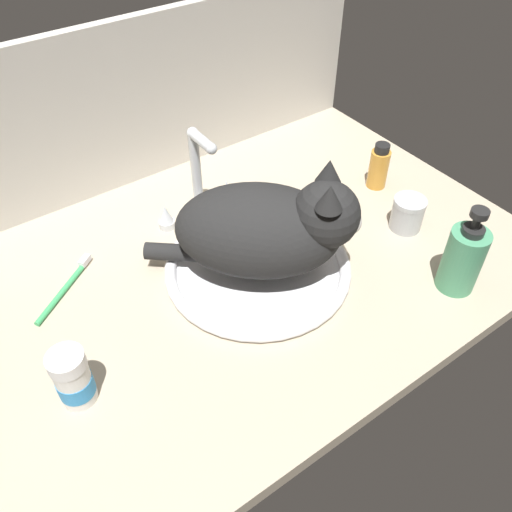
{
  "coord_description": "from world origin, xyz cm",
  "views": [
    {
      "loc": [
        -40.53,
        -59.12,
        73.19
      ],
      "look_at": [
        -0.41,
        -2.73,
        7.0
      ],
      "focal_mm": 37.42,
      "sensor_mm": 36.0,
      "label": 1
    }
  ],
  "objects_px": {
    "cat": "(270,229)",
    "metal_jar": "(407,214)",
    "sink_basin": "(256,268)",
    "pill_bottle": "(73,379)",
    "faucet": "(197,185)",
    "toothbrush": "(66,287)",
    "amber_bottle": "(379,167)",
    "soap_pump_bottle": "(463,258)"
  },
  "relations": [
    {
      "from": "faucet",
      "to": "toothbrush",
      "type": "height_order",
      "value": "faucet"
    },
    {
      "from": "pill_bottle",
      "to": "cat",
      "type": "bearing_deg",
      "value": 6.97
    },
    {
      "from": "sink_basin",
      "to": "toothbrush",
      "type": "relative_size",
      "value": 2.43
    },
    {
      "from": "soap_pump_bottle",
      "to": "toothbrush",
      "type": "xyz_separation_m",
      "value": [
        -0.57,
        0.39,
        -0.06
      ]
    },
    {
      "from": "faucet",
      "to": "soap_pump_bottle",
      "type": "bearing_deg",
      "value": -58.04
    },
    {
      "from": "toothbrush",
      "to": "faucet",
      "type": "bearing_deg",
      "value": 7.63
    },
    {
      "from": "soap_pump_bottle",
      "to": "amber_bottle",
      "type": "bearing_deg",
      "value": 71.47
    },
    {
      "from": "cat",
      "to": "soap_pump_bottle",
      "type": "xyz_separation_m",
      "value": [
        0.25,
        -0.22,
        -0.04
      ]
    },
    {
      "from": "sink_basin",
      "to": "soap_pump_bottle",
      "type": "height_order",
      "value": "soap_pump_bottle"
    },
    {
      "from": "sink_basin",
      "to": "pill_bottle",
      "type": "xyz_separation_m",
      "value": [
        -0.37,
        -0.06,
        0.04
      ]
    },
    {
      "from": "pill_bottle",
      "to": "amber_bottle",
      "type": "xyz_separation_m",
      "value": [
        0.74,
        0.13,
        0.0
      ]
    },
    {
      "from": "pill_bottle",
      "to": "toothbrush",
      "type": "xyz_separation_m",
      "value": [
        0.06,
        0.22,
        -0.04
      ]
    },
    {
      "from": "cat",
      "to": "metal_jar",
      "type": "relative_size",
      "value": 4.96
    },
    {
      "from": "cat",
      "to": "toothbrush",
      "type": "relative_size",
      "value": 2.41
    },
    {
      "from": "metal_jar",
      "to": "pill_bottle",
      "type": "relative_size",
      "value": 0.67
    },
    {
      "from": "faucet",
      "to": "toothbrush",
      "type": "xyz_separation_m",
      "value": [
        -0.3,
        -0.04,
        -0.07
      ]
    },
    {
      "from": "faucet",
      "to": "metal_jar",
      "type": "bearing_deg",
      "value": -40.39
    },
    {
      "from": "metal_jar",
      "to": "soap_pump_bottle",
      "type": "height_order",
      "value": "soap_pump_bottle"
    },
    {
      "from": "soap_pump_bottle",
      "to": "amber_bottle",
      "type": "relative_size",
      "value": 1.66
    },
    {
      "from": "pill_bottle",
      "to": "soap_pump_bottle",
      "type": "relative_size",
      "value": 0.59
    },
    {
      "from": "sink_basin",
      "to": "pill_bottle",
      "type": "distance_m",
      "value": 0.37
    },
    {
      "from": "sink_basin",
      "to": "faucet",
      "type": "xyz_separation_m",
      "value": [
        0.0,
        0.2,
        0.07
      ]
    },
    {
      "from": "pill_bottle",
      "to": "toothbrush",
      "type": "height_order",
      "value": "pill_bottle"
    },
    {
      "from": "cat",
      "to": "amber_bottle",
      "type": "distance_m",
      "value": 0.37
    },
    {
      "from": "metal_jar",
      "to": "pill_bottle",
      "type": "bearing_deg",
      "value": 179.38
    },
    {
      "from": "faucet",
      "to": "toothbrush",
      "type": "distance_m",
      "value": 0.31
    },
    {
      "from": "pill_bottle",
      "to": "amber_bottle",
      "type": "bearing_deg",
      "value": 9.89
    },
    {
      "from": "faucet",
      "to": "soap_pump_bottle",
      "type": "height_order",
      "value": "faucet"
    },
    {
      "from": "cat",
      "to": "soap_pump_bottle",
      "type": "distance_m",
      "value": 0.34
    },
    {
      "from": "faucet",
      "to": "metal_jar",
      "type": "height_order",
      "value": "faucet"
    },
    {
      "from": "pill_bottle",
      "to": "soap_pump_bottle",
      "type": "height_order",
      "value": "soap_pump_bottle"
    },
    {
      "from": "sink_basin",
      "to": "toothbrush",
      "type": "distance_m",
      "value": 0.34
    },
    {
      "from": "metal_jar",
      "to": "soap_pump_bottle",
      "type": "xyz_separation_m",
      "value": [
        -0.05,
        -0.16,
        0.03
      ]
    },
    {
      "from": "metal_jar",
      "to": "pill_bottle",
      "type": "distance_m",
      "value": 0.68
    },
    {
      "from": "faucet",
      "to": "metal_jar",
      "type": "relative_size",
      "value": 2.93
    },
    {
      "from": "soap_pump_bottle",
      "to": "cat",
      "type": "bearing_deg",
      "value": 139.2
    },
    {
      "from": "faucet",
      "to": "sink_basin",
      "type": "bearing_deg",
      "value": -90.0
    },
    {
      "from": "sink_basin",
      "to": "faucet",
      "type": "relative_size",
      "value": 1.71
    },
    {
      "from": "metal_jar",
      "to": "toothbrush",
      "type": "xyz_separation_m",
      "value": [
        -0.62,
        0.23,
        -0.03
      ]
    },
    {
      "from": "metal_jar",
      "to": "amber_bottle",
      "type": "height_order",
      "value": "amber_bottle"
    },
    {
      "from": "sink_basin",
      "to": "soap_pump_bottle",
      "type": "bearing_deg",
      "value": -40.76
    },
    {
      "from": "cat",
      "to": "metal_jar",
      "type": "height_order",
      "value": "cat"
    }
  ]
}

